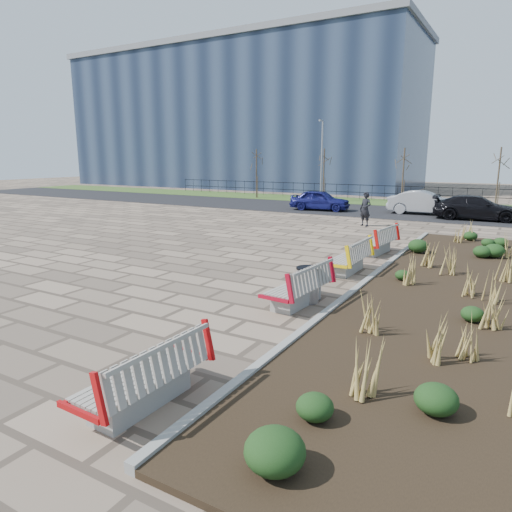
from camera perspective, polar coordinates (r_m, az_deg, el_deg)
The scene contains 21 objects.
ground at distance 10.79m, azimuth -15.14°, elevation -6.79°, with size 120.00×120.00×0.00m, color #86715C.
planting_bed at distance 12.63m, azimuth 23.95°, elevation -4.39°, with size 4.50×18.00×0.10m, color black.
planting_curb at distance 13.04m, azimuth 13.76°, elevation -3.05°, with size 0.16×18.00×0.15m, color gray.
grass_verge_far at distance 36.04m, azimuth 18.19°, elevation 6.27°, with size 80.00×5.00×0.04m, color #33511E.
road at distance 30.22m, azimuth 15.79°, elevation 5.34°, with size 80.00×7.00×0.02m, color black.
bench_a at distance 6.77m, azimuth -14.26°, elevation -13.97°, with size 0.90×2.10×1.00m, color red, non-canonical shape.
bench_b at distance 10.80m, azimuth 5.12°, elevation -3.59°, with size 0.90×2.10×1.00m, color #AB0B21, non-canonical shape.
bench_c at distance 14.05m, azimuth 11.31°, elevation -0.04°, with size 0.90×2.10×1.00m, color yellow, non-canonical shape.
bench_d at distance 17.06m, azimuth 14.79°, elevation 1.96°, with size 0.90×2.10×1.00m, color #B70F0C, non-canonical shape.
litter_bin at distance 11.09m, azimuth 6.46°, elevation -3.62°, with size 0.55×0.55×0.84m, color #B2B2B7.
pedestrian at distance 23.71m, azimuth 13.51°, elevation 5.72°, with size 0.63×0.41×1.72m, color black.
car_blue at distance 30.11m, azimuth 8.01°, elevation 6.94°, with size 1.55×3.84×1.31m, color navy.
car_silver at distance 29.55m, azimuth 20.28°, elevation 6.28°, with size 1.48×4.25×1.40m, color #96989D.
car_black at distance 28.06m, azimuth 25.87°, elevation 5.45°, with size 1.86×4.57×1.33m, color black.
tree_a at distance 38.81m, azimuth 0.06°, elevation 10.26°, with size 1.40×1.40×4.00m, color #4C3D2D, non-canonical shape.
tree_b at distance 36.19m, azimuth 8.45°, elevation 9.98°, with size 1.40×1.40×4.00m, color #4C3D2D, non-canonical shape.
tree_c at distance 34.44m, azimuth 17.89°, elevation 9.41°, with size 1.40×1.40×4.00m, color #4C3D2D, non-canonical shape.
tree_d at distance 33.67m, azimuth 28.00°, elevation 8.52°, with size 1.40×1.40×4.00m, color #4C3D2D, non-canonical shape.
lamp_west at distance 35.70m, azimuth 8.20°, elevation 11.56°, with size 0.24×0.60×6.00m, color gray, non-canonical shape.
railing_fence at distance 37.45m, azimuth 18.75°, elevation 7.40°, with size 44.00×0.10×1.20m, color black, non-canonical shape.
building_glass at distance 55.65m, azimuth -2.02°, elevation 16.52°, with size 40.00×14.00×15.00m, color #192338.
Camera 1 is at (7.33, -7.12, 3.46)m, focal length 32.00 mm.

